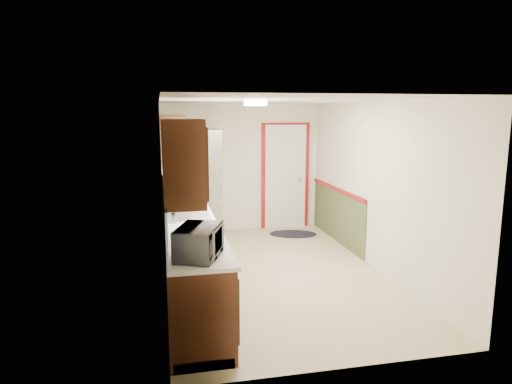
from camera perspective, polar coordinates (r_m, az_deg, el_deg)
name	(u,v)px	position (r m, az deg, el deg)	size (l,w,h in m)	color
room_shell	(274,189)	(6.26, 2.26, 0.33)	(3.20, 5.20, 2.52)	tan
kitchen_run	(185,227)	(5.88, -8.85, -4.33)	(0.63, 4.00, 2.20)	#32170B
back_wall_trim	(296,184)	(8.68, 5.02, 0.97)	(1.12, 2.30, 2.08)	maroon
ceiling_fixture	(256,103)	(5.91, -0.05, 11.05)	(0.30, 0.30, 0.06)	#FFD88C
microwave	(199,239)	(4.20, -7.17, -5.80)	(0.53, 0.29, 0.36)	white
refrigerator	(197,185)	(8.16, -7.37, 0.92)	(0.81, 0.81, 1.94)	#B7B7BC
rug	(293,234)	(8.54, 4.66, -5.25)	(0.87, 0.56, 0.01)	black
cooktop	(183,197)	(7.10, -9.10, -0.67)	(0.45, 0.54, 0.02)	black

